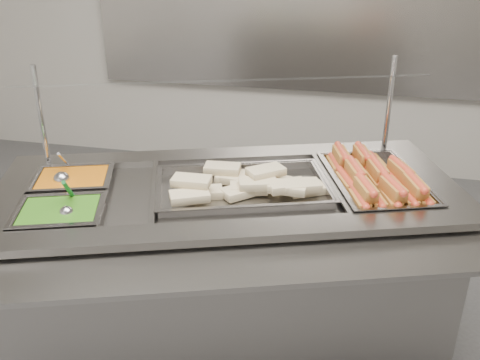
% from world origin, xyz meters
% --- Properties ---
extents(back_panel, '(3.00, 0.04, 1.20)m').
position_xyz_m(back_panel, '(0.00, 2.45, 1.20)').
color(back_panel, '#99948F').
rests_on(back_panel, ground).
extents(steam_counter, '(1.80, 1.22, 0.79)m').
position_xyz_m(steam_counter, '(-0.09, 0.44, 0.39)').
color(steam_counter, slate).
rests_on(steam_counter, ground).
extents(tray_rail, '(1.57, 0.80, 0.05)m').
position_xyz_m(tray_rail, '(0.05, 0.02, 0.75)').
color(tray_rail, gray).
rests_on(tray_rail, steam_counter).
extents(sneeze_guard, '(1.46, 0.71, 0.39)m').
position_xyz_m(sneeze_guard, '(-0.15, 0.62, 1.11)').
color(sneeze_guard, '#BBBABF').
rests_on(sneeze_guard, steam_counter).
extents(pan_hotdogs, '(0.44, 0.55, 0.09)m').
position_xyz_m(pan_hotdogs, '(0.43, 0.62, 0.75)').
color(pan_hotdogs, gray).
rests_on(pan_hotdogs, steam_counter).
extents(pan_wraps, '(0.68, 0.53, 0.06)m').
position_xyz_m(pan_wraps, '(-0.04, 0.46, 0.77)').
color(pan_wraps, gray).
rests_on(pan_wraps, steam_counter).
extents(pan_beans, '(0.32, 0.28, 0.09)m').
position_xyz_m(pan_beans, '(-0.67, 0.38, 0.75)').
color(pan_beans, gray).
rests_on(pan_beans, steam_counter).
extents(pan_peas, '(0.32, 0.28, 0.09)m').
position_xyz_m(pan_peas, '(-0.59, 0.14, 0.75)').
color(pan_peas, gray).
rests_on(pan_peas, steam_counter).
extents(hotdogs_in_buns, '(0.39, 0.49, 0.10)m').
position_xyz_m(hotdogs_in_buns, '(0.43, 0.60, 0.80)').
color(hotdogs_in_buns, '#A15921').
rests_on(hotdogs_in_buns, pan_hotdogs).
extents(tortilla_wraps, '(0.53, 0.36, 0.08)m').
position_xyz_m(tortilla_wraps, '(-0.00, 0.46, 0.80)').
color(tortilla_wraps, tan).
rests_on(tortilla_wraps, pan_wraps).
extents(ladle, '(0.08, 0.16, 0.14)m').
position_xyz_m(ladle, '(-0.70, 0.36, 0.80)').
color(ladle, silver).
rests_on(ladle, pan_beans).
extents(serving_spoon, '(0.07, 0.15, 0.13)m').
position_xyz_m(serving_spoon, '(-0.56, 0.14, 0.80)').
color(serving_spoon, silver).
rests_on(serving_spoon, pan_peas).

